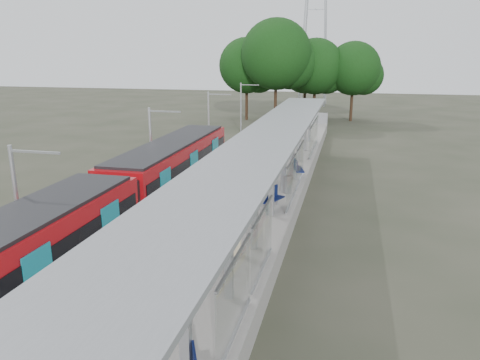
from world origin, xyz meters
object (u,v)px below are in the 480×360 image
Objects in this scene: bench_mid at (271,198)px; bench_far at (297,167)px; info_pillar_far at (280,156)px; train at (114,206)px; info_pillar_near at (236,235)px; litter_bin at (288,184)px.

bench_mid is 6.50m from bench_far.
bench_far is at bearing -66.24° from info_pillar_far.
info_pillar_far is (5.42, 13.16, -0.27)m from train.
info_pillar_near reaches higher than info_pillar_far.
info_pillar_near reaches higher than bench_far.
bench_far is 1.75× the size of litter_bin.
info_pillar_far is at bearing 96.04° from info_pillar_near.
bench_far is at bearing 88.67° from litter_bin.
litter_bin is at bearing 46.55° from train.
bench_mid is 8.92m from info_pillar_far.
train is at bearing 170.08° from info_pillar_near.
info_pillar_near is at bearing -95.26° from info_pillar_far.
info_pillar_near is 1.01× the size of info_pillar_far.
info_pillar_near is at bearing -95.61° from litter_bin.
bench_mid is at bearing -91.58° from info_pillar_far.
train is 15.14× the size of info_pillar_near.
train is 15.62× the size of bench_far.
info_pillar_far is at bearing 119.85° from bench_mid.
info_pillar_near is (5.93, -1.48, -0.26)m from train.
train is at bearing -121.56° from bench_mid.
litter_bin is (0.48, 2.86, -0.06)m from bench_mid.
train is 7.64m from bench_mid.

